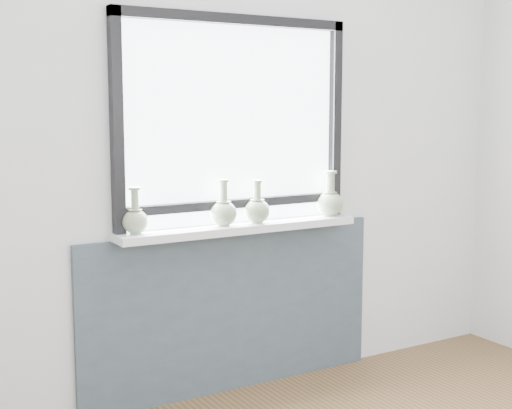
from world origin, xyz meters
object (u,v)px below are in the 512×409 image
windowsill (240,228)px  vase_a (135,219)px  vase_b (224,211)px  vase_d (330,201)px  vase_c (257,209)px

windowsill → vase_a: bearing=179.0°
vase_a → vase_b: vase_b is taller
vase_d → windowsill: bearing=179.3°
vase_a → vase_c: bearing=-2.0°
vase_a → vase_d: vase_d is taller
vase_a → vase_b: bearing=-2.0°
windowsill → vase_c: size_ratio=5.95×
vase_b → vase_c: bearing=-1.9°
vase_c → vase_d: 0.47m
vase_a → vase_b: size_ratio=0.94×
windowsill → vase_a: size_ratio=5.98×
windowsill → vase_a: (-0.56, 0.01, 0.09)m
vase_b → vase_c: (0.19, -0.01, -0.00)m
vase_b → vase_c: 0.19m
vase_c → vase_a: bearing=178.0°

